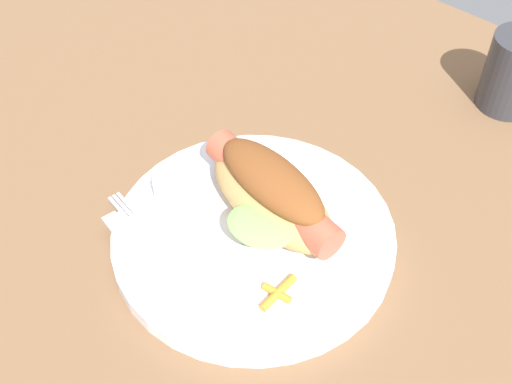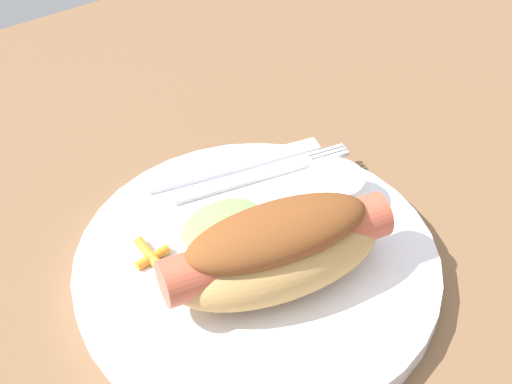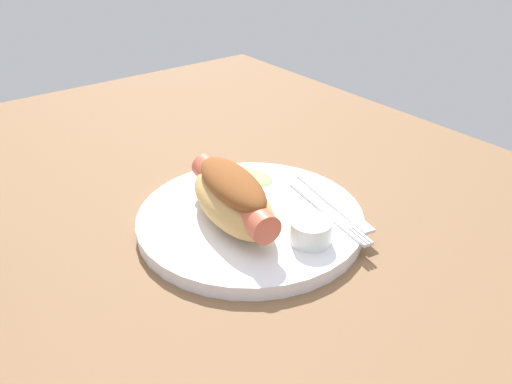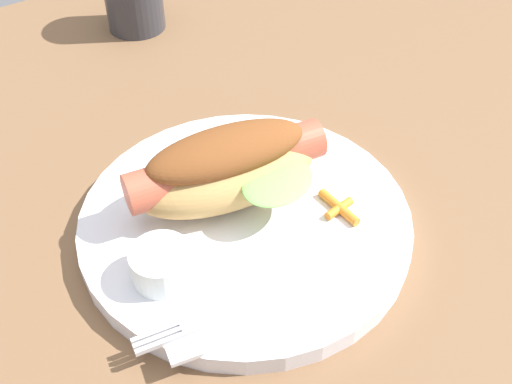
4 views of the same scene
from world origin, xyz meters
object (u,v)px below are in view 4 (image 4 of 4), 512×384
at_px(sauce_ramekin, 162,265).
at_px(carrot_garnish, 339,208).
at_px(hot_dog, 233,165).
at_px(knife, 273,319).
at_px(fork, 244,305).
at_px(plate, 246,221).

relative_size(sauce_ramekin, carrot_garnish, 1.04).
xyz_separation_m(hot_dog, knife, (-0.04, -0.11, -0.03)).
distance_m(hot_dog, fork, 0.11).
relative_size(hot_dog, carrot_garnish, 3.85).
bearing_deg(fork, knife, 125.18).
bearing_deg(hot_dog, carrot_garnish, 142.34).
xyz_separation_m(plate, carrot_garnish, (0.06, -0.04, 0.01)).
relative_size(hot_dog, knife, 1.11).
height_order(hot_dog, sauce_ramekin, hot_dog).
relative_size(hot_dog, sauce_ramekin, 3.69).
bearing_deg(knife, sauce_ramekin, -49.23).
relative_size(plate, sauce_ramekin, 5.91).
height_order(plate, sauce_ramekin, sauce_ramekin).
bearing_deg(sauce_ramekin, fork, -59.41).
bearing_deg(sauce_ramekin, plate, 12.16).
distance_m(fork, carrot_garnish, 0.12).
bearing_deg(fork, carrot_garnish, -153.35).
bearing_deg(knife, hot_dog, -99.53).
relative_size(plate, knife, 1.78).
xyz_separation_m(plate, knife, (-0.04, -0.09, 0.01)).
bearing_deg(fork, sauce_ramekin, -49.71).
height_order(fork, carrot_garnish, carrot_garnish).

